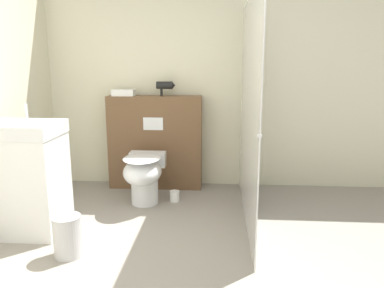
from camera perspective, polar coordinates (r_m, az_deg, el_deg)
name	(u,v)px	position (r m, az deg, el deg)	size (l,w,h in m)	color
wall_back	(181,78)	(4.35, -1.68, 10.00)	(8.00, 0.06, 2.50)	beige
partition_panel	(155,142)	(4.31, -5.61, 0.27)	(1.06, 0.24, 1.06)	brown
shower_glass	(248,112)	(3.37, 8.60, 4.90)	(0.04, 1.93, 2.00)	silver
toilet	(144,174)	(3.82, -7.38, -4.62)	(0.38, 0.62, 0.52)	white
sink_vanity	(24,178)	(3.46, -24.18, -4.71)	(0.63, 0.50, 1.09)	white
hair_drier	(165,86)	(4.20, -4.09, 8.87)	(0.21, 0.08, 0.16)	black
folded_towel	(124,93)	(4.28, -10.35, 7.70)	(0.24, 0.17, 0.07)	white
spare_toilet_roll	(175,196)	(3.97, -2.67, -7.92)	(0.10, 0.10, 0.11)	white
waste_bin	(68,236)	(3.02, -18.44, -13.18)	(0.21, 0.21, 0.32)	silver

